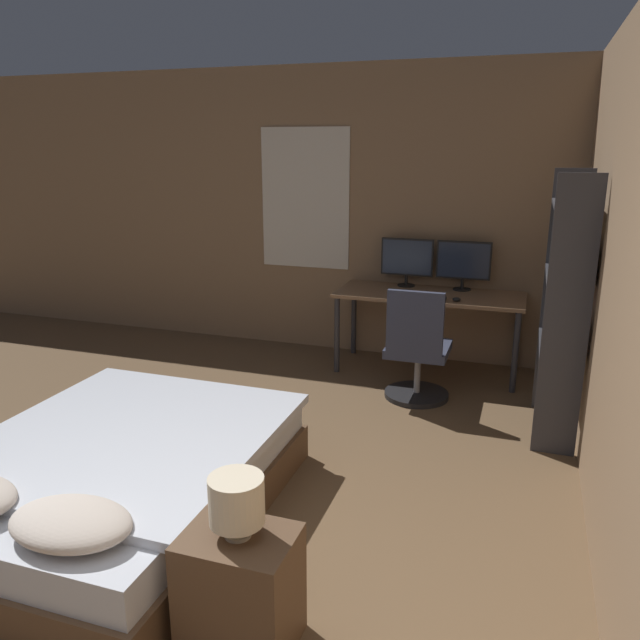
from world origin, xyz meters
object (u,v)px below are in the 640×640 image
Objects in this scene: bed at (118,479)px; keyboard at (425,298)px; monitor_left at (407,259)px; bookshelf at (566,294)px; bedside_lamp at (237,501)px; computer_mouse at (457,299)px; nightstand at (240,590)px; desk at (429,302)px; office_chair at (417,356)px; monitor_right at (464,262)px.

keyboard reaches higher than bed.
monitor_left is at bearing 119.48° from keyboard.
bookshelf is at bearing -36.47° from keyboard.
bedside_lamp is 3.27m from computer_mouse.
desk is (0.19, 3.46, 0.39)m from nightstand.
bookshelf reaches higher than monitor_left.
computer_mouse is (1.47, 2.63, 0.51)m from bed.
keyboard is at bearing 180.00° from computer_mouse.
keyboard is 1.35m from bookshelf.
desk is 1.51m from bookshelf.
monitor_left is 1.13m from office_chair.
bed is 1.19× the size of desk.
monitor_left is 1.80m from bookshelf.
monitor_right reaches higher than nightstand.
monitor_left and monitor_right have the same top height.
nightstand is 3.76m from monitor_left.
nightstand is 3.49m from desk.
keyboard is 0.19× the size of bookshelf.
nightstand is 1.98× the size of bedside_lamp.
bookshelf is (0.81, -1.23, 0.05)m from monitor_right.
desk reaches higher than nightstand.
desk is (1.21, 2.85, 0.41)m from bed.
bed reaches higher than nightstand.
desk is at bearing 86.88° from nightstand.
keyboard is at bearing 143.53° from bookshelf.
desk is 3.41× the size of monitor_left.
bed is at bearing 149.42° from bedside_lamp.
computer_mouse is (0.45, 3.24, 0.49)m from nightstand.
bed is at bearing -140.92° from bookshelf.
desk is 0.89× the size of bookshelf.
computer_mouse is (0.51, -0.45, -0.23)m from monitor_left.
monitor_left reaches higher than desk.
bedside_lamp is at bearing -30.58° from bed.
bed is 5.70× the size of keyboard.
keyboard is 0.26m from computer_mouse.
computer_mouse is at bearing -41.13° from monitor_left.
monitor_right reaches higher than desk.
bookshelf is at bearing 63.03° from bedside_lamp.
bedside_lamp is 0.27× the size of office_chair.
bedside_lamp is at bearing -93.12° from desk.
bookshelf is (1.06, -1.01, 0.38)m from desk.
monitor_left reaches higher than bedside_lamp.
bedside_lamp reaches higher than keyboard.
monitor_left is 0.51m from monitor_right.
keyboard is (-0.00, -0.22, 0.09)m from desk.
keyboard is (-0.25, -0.45, -0.24)m from monitor_right.
monitor_right is (0.51, 0.00, 0.00)m from monitor_left.
bookshelf reaches higher than monitor_right.
office_chair is (0.28, -0.92, -0.60)m from monitor_left.
bed is at bearing -107.31° from monitor_left.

